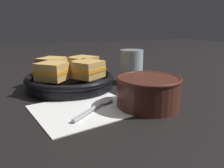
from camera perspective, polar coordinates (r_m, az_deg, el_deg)
ground_plane at (r=0.52m, az=0.23°, el=-5.49°), size 4.00×4.00×0.00m
napkin at (r=0.50m, az=-6.98°, el=-6.25°), size 0.25×0.22×0.00m
soup_bowl at (r=0.51m, az=9.48°, el=-1.52°), size 0.15×0.15×0.07m
spoon at (r=0.51m, az=-2.74°, el=-4.98°), size 0.13×0.11×0.01m
skillet at (r=0.66m, az=-10.90°, el=0.67°), size 0.26×0.26×0.04m
sandwich_near_left at (r=0.62m, az=-6.71°, el=3.88°), size 0.11×0.11×0.05m
sandwich_near_right at (r=0.70m, az=-7.75°, el=5.21°), size 0.11×0.11×0.05m
sandwich_far_left at (r=0.70m, az=-14.97°, el=4.77°), size 0.11×0.11×0.05m
sandwich_far_right at (r=0.61m, az=-14.92°, el=3.36°), size 0.11×0.11×0.05m
drinking_glass at (r=0.72m, az=5.07°, el=4.58°), size 0.07×0.07×0.11m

